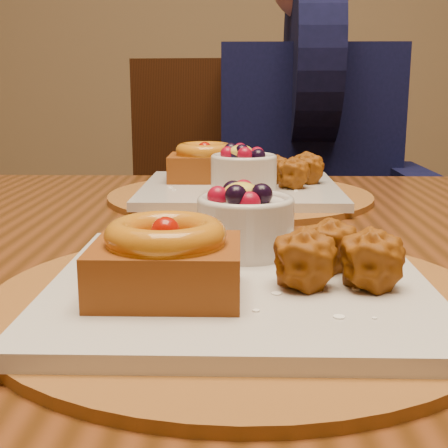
{
  "coord_description": "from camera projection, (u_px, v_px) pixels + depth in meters",
  "views": [
    {
      "loc": [
        -0.03,
        -0.67,
        0.92
      ],
      "look_at": [
        -0.04,
        -0.17,
        0.81
      ],
      "focal_mm": 50.0,
      "sensor_mm": 36.0,
      "label": 1
    }
  ],
  "objects": [
    {
      "name": "dining_table",
      "position": [
        240.0,
        300.0,
        0.71
      ],
      "size": [
        1.6,
        0.9,
        0.76
      ],
      "color": "#3A1E0A",
      "rests_on": "ground"
    },
    {
      "name": "place_setting_near",
      "position": [
        237.0,
        273.0,
        0.48
      ],
      "size": [
        0.38,
        0.38,
        0.08
      ],
      "color": "#5E3412",
      "rests_on": "dining_table"
    },
    {
      "name": "diner",
      "position": [
        309.0,
        127.0,
        1.38
      ],
      "size": [
        0.47,
        0.47,
        0.77
      ],
      "rotation": [
        0.0,
        0.0,
        -0.34
      ],
      "color": "black",
      "rests_on": "ground"
    },
    {
      "name": "chair_far",
      "position": [
        219.0,
        249.0,
        1.46
      ],
      "size": [
        0.53,
        0.53,
        0.98
      ],
      "rotation": [
        0.0,
        0.0,
        -0.12
      ],
      "color": "black",
      "rests_on": "ground"
    },
    {
      "name": "place_setting_far",
      "position": [
        238.0,
        183.0,
        0.9
      ],
      "size": [
        0.38,
        0.38,
        0.09
      ],
      "color": "#5E3412",
      "rests_on": "dining_table"
    }
  ]
}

